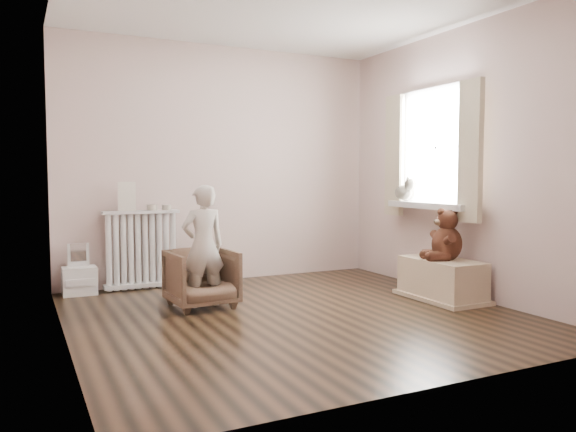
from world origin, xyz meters
name	(u,v)px	position (x,y,z in m)	size (l,w,h in m)	color
floor	(295,315)	(0.00, 0.00, 0.00)	(3.60, 3.60, 0.01)	black
back_wall	(223,164)	(0.00, 1.80, 1.30)	(3.60, 0.02, 2.60)	beige
front_wall	(446,150)	(0.00, -1.80, 1.30)	(3.60, 0.02, 2.60)	beige
left_wall	(61,156)	(-1.80, 0.00, 1.30)	(0.02, 3.60, 2.60)	beige
right_wall	(462,162)	(1.80, 0.00, 1.30)	(0.02, 3.60, 2.60)	beige
window	(438,148)	(1.76, 0.30, 1.45)	(0.03, 0.90, 1.10)	white
window_sill	(430,205)	(1.67, 0.30, 0.87)	(0.22, 1.10, 0.06)	silver
curtain_left	(471,151)	(1.65, -0.27, 1.39)	(0.06, 0.26, 1.30)	beige
curtain_right	(394,156)	(1.65, 0.87, 1.39)	(0.06, 0.26, 1.30)	beige
radiator	(142,251)	(-0.93, 1.68, 0.39)	(0.77, 0.15, 0.81)	silver
paper_doll	(127,196)	(-1.07, 1.68, 0.96)	(0.18, 0.02, 0.29)	beige
tin_a	(152,207)	(-0.82, 1.68, 0.84)	(0.10, 0.10, 0.06)	#A59E8C
tin_b	(167,207)	(-0.67, 1.68, 0.84)	(0.10, 0.10, 0.05)	#A59E8C
toy_vanity	(79,267)	(-1.55, 1.65, 0.28)	(0.32, 0.23, 0.50)	silver
armchair	(202,278)	(-0.62, 0.61, 0.26)	(0.55, 0.57, 0.52)	brown
child	(203,246)	(-0.62, 0.56, 0.55)	(0.39, 0.26, 1.07)	beige
toy_bench	(442,278)	(1.52, -0.07, 0.20)	(0.43, 0.81, 0.38)	beige
teddy_bear	(447,229)	(1.53, -0.11, 0.67)	(0.39, 0.30, 0.48)	#32170E
plush_cat	(404,192)	(1.66, 0.70, 1.00)	(0.18, 0.29, 0.25)	#656054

